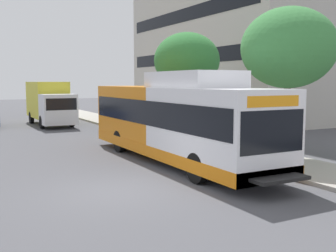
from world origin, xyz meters
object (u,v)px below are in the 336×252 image
object	(u,v)px
transit_bus	(175,120)
box_truck_background	(50,102)
street_tree_mid_block	(187,61)
street_tree_near_stop	(289,48)

from	to	relation	value
transit_bus	box_truck_background	size ratio (longest dim) A/B	1.75
street_tree_mid_block	box_truck_background	xyz separation A→B (m)	(-5.38, 11.10, -2.71)
transit_bus	street_tree_near_stop	bearing A→B (deg)	-24.50
transit_bus	street_tree_mid_block	world-z (taller)	street_tree_mid_block
transit_bus	street_tree_near_stop	xyz separation A→B (m)	(4.21, -1.92, 2.92)
street_tree_mid_block	street_tree_near_stop	bearing A→B (deg)	-88.52
transit_bus	street_tree_mid_block	distance (m)	7.58
box_truck_background	street_tree_mid_block	bearing A→B (deg)	-64.16
transit_bus	street_tree_near_stop	world-z (taller)	street_tree_near_stop
street_tree_near_stop	street_tree_mid_block	size ratio (longest dim) A/B	1.04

